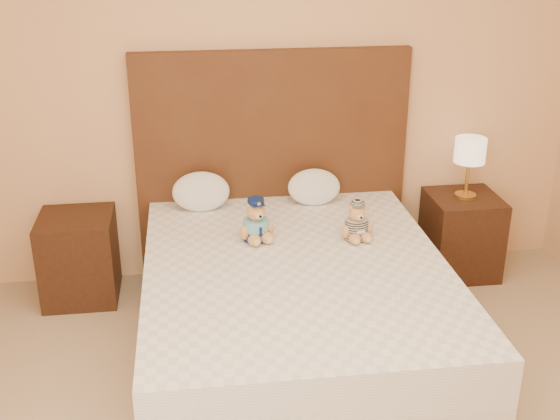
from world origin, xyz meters
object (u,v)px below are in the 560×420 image
Objects in this scene: nightstand_left at (79,257)px; lamp at (470,153)px; teddy_police at (256,220)px; pillow_right at (314,185)px; nightstand_right at (461,235)px; teddy_prisoner at (357,221)px; bed at (296,309)px; pillow_left at (201,190)px.

lamp reaches higher than nightstand_left.
pillow_right is (0.42, 0.51, -0.01)m from teddy_police.
nightstand_right is 1.09m from teddy_prisoner.
pillow_right is (-1.01, 0.03, 0.39)m from nightstand_right.
teddy_prisoner reaches higher than nightstand_right.
lamp reaches higher than pillow_right.
teddy_police reaches higher than nightstand_left.
nightstand_left is 1.24m from teddy_police.
teddy_prisoner is (0.39, 0.26, 0.39)m from bed.
nightstand_right is 1.54× the size of pillow_left.
lamp reaches higher than pillow_left.
bed is at bearing -106.42° from pillow_right.
teddy_police reaches higher than teddy_prisoner.
nightstand_right is 1.38× the size of lamp.
teddy_police is (-1.43, -0.48, -0.17)m from lamp.
pillow_right is (-0.14, 0.57, 0.01)m from teddy_prisoner.
teddy_police is 0.69× the size of pillow_left.
pillow_right reaches higher than teddy_prisoner.
teddy_prisoner is at bearing -148.11° from nightstand_right.
lamp reaches higher than nightstand_right.
nightstand_left is at bearing 180.00° from lamp.
nightstand_right is (2.50, 0.00, 0.00)m from nightstand_left.
bed is 0.95m from pillow_right.
pillow_left is (0.78, 0.03, 0.40)m from nightstand_left.
lamp is 1.03m from teddy_prisoner.
pillow_right is at bearing 93.52° from teddy_prisoner.
nightstand_right is 2.21× the size of teddy_police.
pillow_right reaches higher than bed.
nightstand_left is 1.38× the size of lamp.
lamp is (1.25, 0.80, 0.57)m from bed.
lamp is (2.50, 0.00, 0.57)m from nightstand_left.
nightstand_left is 2.50× the size of teddy_prisoner.
nightstand_right is (1.25, 0.80, -0.00)m from bed.
bed is 3.64× the size of nightstand_left.
bed is 1.48m from nightstand_right.
bed is at bearing -77.75° from teddy_police.
pillow_right is (0.72, 0.00, -0.01)m from pillow_left.
teddy_prisoner is 1.03m from pillow_left.
pillow_right is at bearing 33.30° from teddy_police.
nightstand_right is 1.08m from pillow_right.
pillow_right is at bearing 178.29° from nightstand_right.
pillow_right is at bearing 1.15° from nightstand_left.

